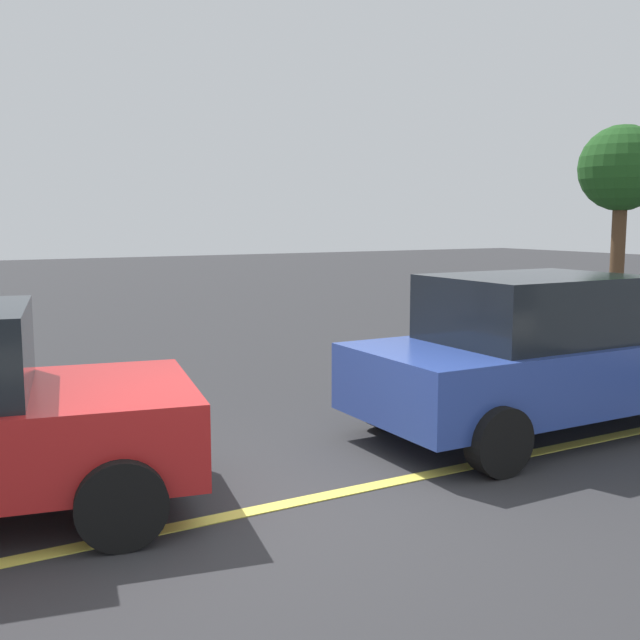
% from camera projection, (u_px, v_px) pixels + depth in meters
% --- Properties ---
extents(ground_plane, '(80.00, 80.00, 0.00)m').
position_uv_depth(ground_plane, '(247.00, 513.00, 5.89)').
color(ground_plane, '#2D2D30').
extents(lane_marking_centre, '(28.00, 0.16, 0.01)m').
position_uv_depth(lane_marking_centre, '(529.00, 454.00, 7.36)').
color(lane_marking_centre, '#E0D14C').
extents(car_blue_mid_road, '(4.35, 2.02, 1.69)m').
position_uv_depth(car_blue_mid_road, '(543.00, 354.00, 8.08)').
color(car_blue_mid_road, '#2D479E').
rests_on(car_blue_mid_road, ground_plane).
extents(tree_left_verge, '(2.18, 2.18, 4.65)m').
position_uv_depth(tree_left_verge, '(622.00, 171.00, 19.21)').
color(tree_left_verge, '#513823').
rests_on(tree_left_verge, ground_plane).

